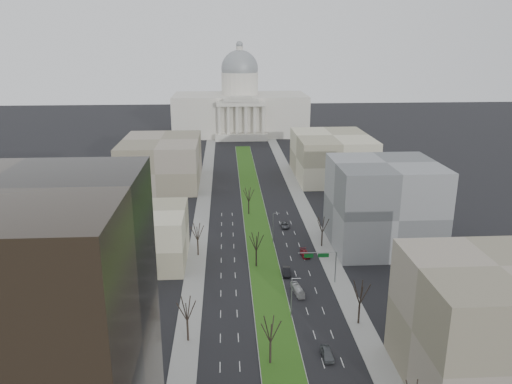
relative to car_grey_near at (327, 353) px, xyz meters
name	(u,v)px	position (x,y,z in m)	size (l,w,h in m)	color
ground	(255,214)	(-8.54, 78.84, -0.84)	(600.00, 600.00, 0.00)	black
median	(255,215)	(-8.54, 77.83, -0.73)	(8.00, 222.03, 0.20)	#999993
sidewalk_left	(198,245)	(-26.04, 53.84, -0.76)	(5.00, 330.00, 0.15)	gray
sidewalk_right	(321,242)	(8.96, 53.84, -0.76)	(5.00, 330.00, 0.15)	gray
capitol	(240,107)	(-8.54, 228.43, 15.47)	(80.00, 46.00, 55.00)	beige
building_glass_tower	(1,346)	(-45.54, -23.16, 19.16)	(34.00, 30.00, 40.00)	black
building_beige_left	(135,237)	(-41.54, 43.84, 6.16)	(26.00, 22.00, 14.00)	tan
building_tan_right	(490,328)	(24.46, -9.16, 10.16)	(26.00, 24.00, 22.00)	gray
building_grey_right	(383,205)	(25.46, 50.84, 11.16)	(28.00, 26.00, 24.00)	slate
building_far_left	(162,162)	(-43.54, 118.84, 8.16)	(30.00, 40.00, 18.00)	gray
building_far_right	(332,156)	(26.46, 123.84, 8.16)	(30.00, 40.00, 18.00)	tan
tree_left_mid	(187,309)	(-25.74, 6.84, 6.16)	(5.40, 5.40, 9.72)	black
tree_left_far	(197,232)	(-25.74, 46.84, 6.01)	(5.28, 5.28, 9.50)	black
tree_right_mid	(360,292)	(8.66, 10.84, 6.32)	(5.52, 5.52, 9.94)	black
tree_right_far	(322,225)	(8.66, 50.84, 5.69)	(5.04, 5.04, 9.07)	black
tree_median_a	(271,329)	(-10.54, -1.16, 6.16)	(5.40, 5.40, 9.72)	black
tree_median_b	(256,241)	(-10.54, 38.84, 6.16)	(5.40, 5.40, 9.72)	black
tree_median_c	(249,194)	(-10.54, 78.84, 6.16)	(5.40, 5.40, 9.72)	black
streetlamp_median_b	(292,297)	(-4.78, 13.84, 3.97)	(1.90, 0.20, 9.16)	gray
streetlamp_median_c	(273,228)	(-4.78, 53.84, 3.97)	(1.90, 0.20, 9.16)	gray
mast_arm_signs	(325,260)	(4.95, 28.87, 5.27)	(9.12, 0.24, 8.09)	gray
car_grey_near	(327,353)	(0.00, 0.00, 0.00)	(1.97, 4.91, 1.67)	#4C5154
car_black	(287,271)	(-3.34, 33.93, -0.01)	(1.75, 5.01, 1.65)	black
car_red	(305,254)	(2.92, 44.54, -0.11)	(2.04, 5.01, 1.45)	maroon
car_grey_far	(285,225)	(0.06, 66.36, -0.16)	(2.24, 4.85, 1.35)	#4C4F54
box_van	(298,290)	(-1.99, 24.14, 0.07)	(1.52, 6.51, 1.81)	silver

